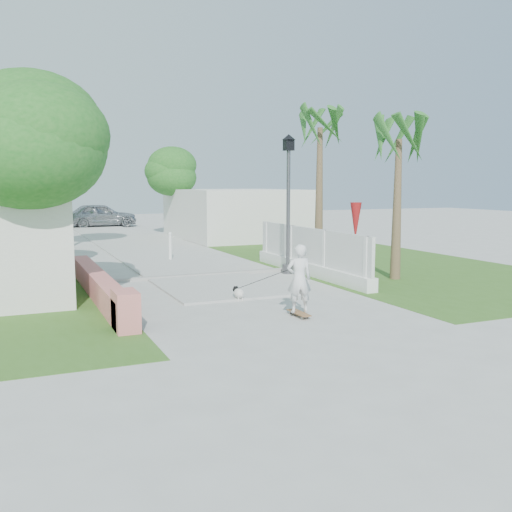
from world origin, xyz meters
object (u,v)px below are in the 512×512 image
patio_umbrella (356,222)px  parked_car (101,215)px  bollard (170,245)px  skateboarder (273,280)px  street_lamp (288,198)px  dog (238,293)px

patio_umbrella → parked_car: 24.66m
bollard → patio_umbrella: 7.25m
skateboarder → bollard: bearing=-77.8°
bollard → street_lamp: bearing=-59.0°
street_lamp → parked_car: street_lamp is taller
patio_umbrella → parked_car: bearing=100.4°
bollard → dog: bollard is taller
bollard → parked_car: bearing=89.5°
skateboarder → patio_umbrella: bearing=-128.6°
patio_umbrella → skateboarder: bearing=-141.2°
skateboarder → parked_car: size_ratio=0.57×
skateboarder → dog: 1.49m
street_lamp → skateboarder: (-2.77, -4.75, -1.72)m
skateboarder → dog: size_ratio=5.23×
dog → street_lamp: bearing=43.7°
patio_umbrella → skateboarder: 6.07m
bollard → dog: bearing=-92.7°
bollard → skateboarder: size_ratio=0.40×
street_lamp → dog: bearing=-132.1°
bollard → dog: (-0.37, -7.89, -0.39)m
street_lamp → bollard: street_lamp is taller
patio_umbrella → skateboarder: patio_umbrella is taller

